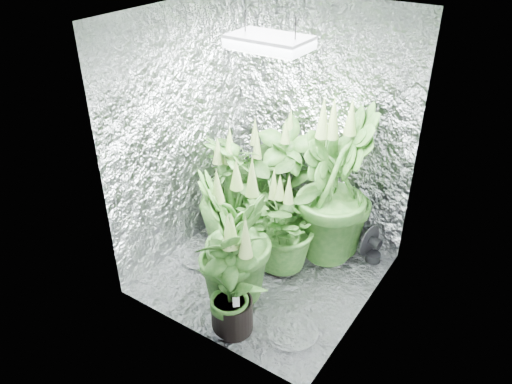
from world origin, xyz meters
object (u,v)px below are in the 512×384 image
object	(u,v)px
plant_g	(234,243)
circulation_fan	(372,246)
grow_lamp	(269,43)
plant_f	(231,281)
plant_a	(253,178)
plant_c	(336,188)
plant_e	(279,225)
plant_d	(230,194)
plant_b	(287,178)

from	to	relation	value
plant_g	circulation_fan	xyz separation A→B (m)	(0.63, 1.04, -0.42)
grow_lamp	plant_f	world-z (taller)	grow_lamp
plant_a	plant_c	bearing A→B (deg)	-1.35
grow_lamp	plant_c	xyz separation A→B (m)	(0.31, 0.51, -1.18)
plant_e	circulation_fan	bearing A→B (deg)	41.43
plant_d	plant_f	xyz separation A→B (m)	(0.61, -0.83, -0.05)
plant_c	plant_g	xyz separation A→B (m)	(-0.32, -0.93, -0.09)
grow_lamp	plant_a	bearing A→B (deg)	132.01
plant_b	plant_g	bearing A→B (deg)	-79.47
plant_c	plant_e	bearing A→B (deg)	-123.83
plant_c	plant_f	size ratio (longest dim) A/B	1.43
plant_a	plant_c	xyz separation A→B (m)	(0.79, -0.02, 0.17)
plant_c	plant_d	distance (m)	0.87
plant_b	plant_d	bearing A→B (deg)	-122.24
grow_lamp	plant_a	distance (m)	1.53
plant_e	circulation_fan	size ratio (longest dim) A/B	3.01
plant_b	plant_d	world-z (taller)	plant_b
plant_f	plant_g	xyz separation A→B (m)	(-0.13, 0.22, 0.12)
plant_a	plant_e	world-z (taller)	plant_a
grow_lamp	plant_e	xyz separation A→B (m)	(0.04, 0.11, -1.41)
plant_g	plant_e	bearing A→B (deg)	84.34
grow_lamp	plant_g	world-z (taller)	grow_lamp
plant_b	plant_d	distance (m)	0.53
plant_b	plant_f	xyz separation A→B (m)	(0.33, -1.27, -0.08)
plant_c	circulation_fan	size ratio (longest dim) A/B	4.37
plant_a	plant_e	xyz separation A→B (m)	(0.52, -0.42, -0.05)
grow_lamp	circulation_fan	xyz separation A→B (m)	(0.62, 0.63, -1.69)
plant_e	plant_g	distance (m)	0.54
circulation_fan	plant_a	bearing A→B (deg)	-164.14
plant_b	plant_e	distance (m)	0.59
plant_b	circulation_fan	bearing A→B (deg)	-1.03
plant_d	plant_f	size ratio (longest dim) A/B	1.09
plant_c	plant_g	size ratio (longest dim) A/B	1.17
plant_g	plant_f	bearing A→B (deg)	-58.84
grow_lamp	plant_d	xyz separation A→B (m)	(-0.49, 0.20, -1.34)
plant_e	plant_g	size ratio (longest dim) A/B	0.80
grow_lamp	plant_g	size ratio (longest dim) A/B	0.43
plant_d	circulation_fan	world-z (taller)	plant_d
plant_d	plant_e	world-z (taller)	plant_d
plant_e	plant_c	bearing A→B (deg)	56.17
plant_f	circulation_fan	xyz separation A→B (m)	(0.50, 1.26, -0.30)
plant_c	circulation_fan	xyz separation A→B (m)	(0.31, 0.11, -0.51)
plant_b	plant_e	size ratio (longest dim) A/B	1.16
plant_e	grow_lamp	bearing A→B (deg)	-110.55
plant_c	plant_e	size ratio (longest dim) A/B	1.45
plant_g	plant_c	bearing A→B (deg)	70.84
plant_c	plant_f	distance (m)	1.18
plant_b	plant_a	bearing A→B (deg)	-158.82
plant_a	plant_e	size ratio (longest dim) A/B	1.06
plant_d	plant_b	bearing A→B (deg)	57.76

